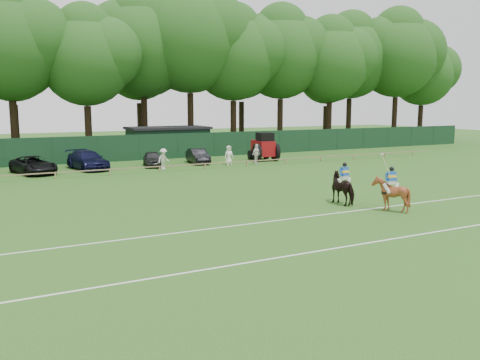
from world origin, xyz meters
TOP-DOWN VIEW (x-y plane):
  - ground at (0.00, 0.00)m, footprint 160.00×160.00m
  - horse_dark at (5.79, 0.76)m, footprint 1.01×2.12m
  - horse_chestnut at (6.70, -1.84)m, footprint 1.83×1.95m
  - suv_black at (-8.13, 21.50)m, footprint 3.58×5.44m
  - sedan_navy at (-3.82, 22.30)m, footprint 3.12×5.69m
  - hatch_grey at (1.68, 21.83)m, footprint 2.40×4.13m
  - estate_black at (6.06, 22.07)m, footprint 1.94×4.19m
  - spectator_left at (1.83, 19.44)m, footprint 1.29×1.04m
  - spectator_mid at (10.52, 19.04)m, footprint 1.15×0.87m
  - spectator_right at (8.02, 19.58)m, footprint 0.86×0.57m
  - rider_dark at (5.79, 0.75)m, footprint 0.94×0.38m
  - rider_chestnut at (6.70, -1.85)m, footprint 0.92×0.72m
  - polo_ball at (4.01, -1.01)m, footprint 0.09×0.09m
  - pitch_lines at (0.00, -3.50)m, footprint 60.00×5.10m
  - pitch_rail at (0.00, 18.00)m, footprint 62.10×0.10m
  - perimeter_fence at (0.00, 27.00)m, footprint 92.08×0.08m
  - utility_shed at (6.00, 30.00)m, footprint 8.40×4.40m
  - tree_row at (2.00, 35.00)m, footprint 96.00×12.00m
  - tractor at (12.63, 21.33)m, footprint 2.51×3.44m

SIDE VIEW (x-z plane):
  - ground at x=0.00m, z-range 0.00..0.00m
  - tree_row at x=2.00m, z-range -10.50..10.50m
  - pitch_lines at x=0.00m, z-range 0.00..0.01m
  - polo_ball at x=4.01m, z-range 0.00..0.09m
  - pitch_rail at x=0.00m, z-range 0.20..0.70m
  - hatch_grey at x=1.68m, z-range 0.00..1.32m
  - estate_black at x=6.06m, z-range 0.00..1.33m
  - suv_black at x=-8.13m, z-range 0.00..1.39m
  - sedan_navy at x=-3.82m, z-range 0.00..1.56m
  - spectator_left at x=1.83m, z-range 0.00..1.74m
  - spectator_right at x=8.02m, z-range 0.00..1.74m
  - horse_dark at x=5.79m, z-range 0.00..1.77m
  - horse_chestnut at x=6.70m, z-range 0.00..1.78m
  - spectator_mid at x=10.52m, z-range 0.00..1.82m
  - perimeter_fence at x=0.00m, z-range 0.00..2.50m
  - tractor at x=12.63m, z-range -0.07..2.63m
  - utility_shed at x=6.00m, z-range 0.02..3.06m
  - rider_dark at x=5.79m, z-range 0.95..2.36m
  - rider_chestnut at x=6.70m, z-range 0.65..2.70m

